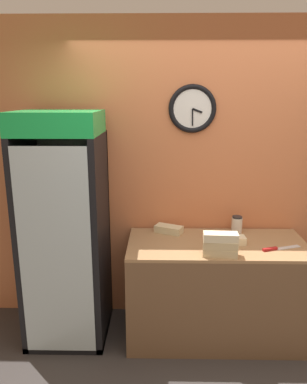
% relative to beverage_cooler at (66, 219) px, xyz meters
% --- Properties ---
extents(wall_back, '(5.20, 0.10, 2.70)m').
position_rel_beverage_cooler_xyz_m(wall_back, '(1.27, 0.34, 0.31)').
color(wall_back, '#D17547').
rests_on(wall_back, ground_plane).
extents(prep_counter, '(1.49, 0.69, 0.86)m').
position_rel_beverage_cooler_xyz_m(prep_counter, '(1.27, -0.06, -0.62)').
color(prep_counter, brown).
rests_on(prep_counter, ground_plane).
extents(beverage_cooler, '(0.65, 0.67, 1.94)m').
position_rel_beverage_cooler_xyz_m(beverage_cooler, '(0.00, 0.00, 0.00)').
color(beverage_cooler, black).
rests_on(beverage_cooler, ground_plane).
extents(sandwich_stack_bottom, '(0.27, 0.14, 0.06)m').
position_rel_beverage_cooler_xyz_m(sandwich_stack_bottom, '(1.25, -0.32, -0.15)').
color(sandwich_stack_bottom, tan).
rests_on(sandwich_stack_bottom, prep_counter).
extents(sandwich_stack_middle, '(0.27, 0.13, 0.06)m').
position_rel_beverage_cooler_xyz_m(sandwich_stack_middle, '(1.25, -0.32, -0.09)').
color(sandwich_stack_middle, tan).
rests_on(sandwich_stack_middle, sandwich_stack_bottom).
extents(sandwich_stack_top, '(0.27, 0.12, 0.06)m').
position_rel_beverage_cooler_xyz_m(sandwich_stack_top, '(1.25, -0.32, -0.03)').
color(sandwich_stack_top, beige).
rests_on(sandwich_stack_top, sandwich_stack_middle).
extents(sandwich_flat_left, '(0.26, 0.12, 0.06)m').
position_rel_beverage_cooler_xyz_m(sandwich_flat_left, '(1.37, -0.08, -0.15)').
color(sandwich_flat_left, beige).
rests_on(sandwich_flat_left, prep_counter).
extents(sandwich_flat_right, '(0.27, 0.20, 0.06)m').
position_rel_beverage_cooler_xyz_m(sandwich_flat_right, '(0.87, 0.18, -0.15)').
color(sandwich_flat_right, beige).
rests_on(sandwich_flat_right, prep_counter).
extents(chefs_knife, '(0.33, 0.15, 0.02)m').
position_rel_beverage_cooler_xyz_m(chefs_knife, '(1.72, -0.19, -0.18)').
color(chefs_knife, silver).
rests_on(chefs_knife, prep_counter).
extents(condiment_jar, '(0.10, 0.10, 0.15)m').
position_rel_beverage_cooler_xyz_m(condiment_jar, '(1.48, 0.19, -0.11)').
color(condiment_jar, silver).
rests_on(condiment_jar, prep_counter).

